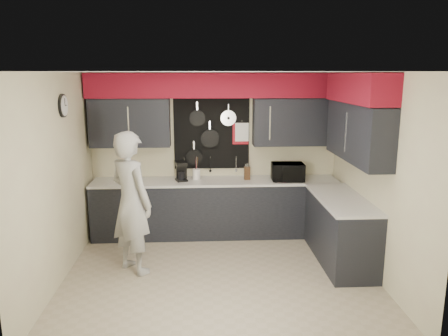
{
  "coord_description": "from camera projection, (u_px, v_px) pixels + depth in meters",
  "views": [
    {
      "loc": [
        -0.23,
        -5.3,
        2.59
      ],
      "look_at": [
        0.08,
        0.5,
        1.32
      ],
      "focal_mm": 35.0,
      "sensor_mm": 36.0,
      "label": 1
    }
  ],
  "objects": [
    {
      "name": "utensil_crock",
      "position": [
        196.0,
        174.0,
        6.99
      ],
      "size": [
        0.13,
        0.13,
        0.17
      ],
      "primitive_type": "cylinder",
      "color": "white",
      "rests_on": "base_cabinets"
    },
    {
      "name": "back_wall_assembly",
      "position": [
        216.0,
        110.0,
        6.87
      ],
      "size": [
        4.0,
        0.36,
        2.6
      ],
      "color": "beige",
      "rests_on": "ground"
    },
    {
      "name": "coffee_maker",
      "position": [
        181.0,
        171.0,
        6.89
      ],
      "size": [
        0.22,
        0.24,
        0.3
      ],
      "rotation": [
        0.0,
        0.0,
        0.28
      ],
      "color": "black",
      "rests_on": "base_cabinets"
    },
    {
      "name": "right_wall_assembly",
      "position": [
        361.0,
        124.0,
        5.68
      ],
      "size": [
        0.36,
        3.5,
        2.6
      ],
      "color": "beige",
      "rests_on": "ground"
    },
    {
      "name": "base_cabinets",
      "position": [
        248.0,
        213.0,
        6.77
      ],
      "size": [
        3.95,
        2.2,
        0.92
      ],
      "color": "black",
      "rests_on": "ground"
    },
    {
      "name": "left_wall_assembly",
      "position": [
        57.0,
        177.0,
        5.36
      ],
      "size": [
        0.05,
        3.5,
        2.6
      ],
      "color": "beige",
      "rests_on": "ground"
    },
    {
      "name": "person",
      "position": [
        131.0,
        203.0,
        5.66
      ],
      "size": [
        0.81,
        0.8,
        1.88
      ],
      "primitive_type": "imported",
      "rotation": [
        0.0,
        0.0,
        2.39
      ],
      "color": "#9D9D9B",
      "rests_on": "ground"
    },
    {
      "name": "knife_block",
      "position": [
        247.0,
        173.0,
        6.97
      ],
      "size": [
        0.1,
        0.1,
        0.21
      ],
      "primitive_type": "cube",
      "rotation": [
        0.0,
        0.0,
        -0.02
      ],
      "color": "#362211",
      "rests_on": "base_cabinets"
    },
    {
      "name": "microwave",
      "position": [
        288.0,
        172.0,
        6.89
      ],
      "size": [
        0.51,
        0.35,
        0.28
      ],
      "primitive_type": "imported",
      "rotation": [
        0.0,
        0.0,
        -0.03
      ],
      "color": "black",
      "rests_on": "base_cabinets"
    },
    {
      "name": "ground",
      "position": [
        220.0,
        274.0,
        5.73
      ],
      "size": [
        4.0,
        4.0,
        0.0
      ],
      "primitive_type": "plane",
      "color": "tan",
      "rests_on": "ground"
    }
  ]
}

